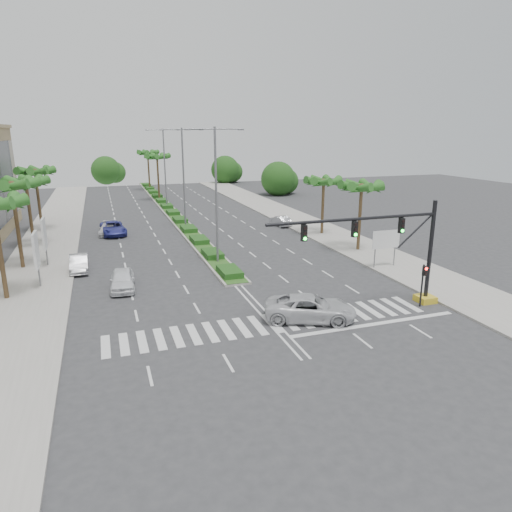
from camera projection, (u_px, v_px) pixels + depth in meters
The scene contains 26 objects.
ground at pixel (273, 323), 28.59m from camera, with size 160.00×160.00×0.00m, color #333335.
footpath_right at pixel (335, 237), 51.55m from camera, with size 6.00×120.00×0.15m, color gray.
footpath_left at pixel (42, 261), 42.09m from camera, with size 6.00×120.00×0.15m, color gray.
median at pixel (168, 209), 69.62m from camera, with size 2.20×75.00×0.20m, color gray.
median_grass at pixel (168, 208), 69.59m from camera, with size 1.80×75.00×0.04m, color #32521C.
signal_gantry at pixel (402, 257), 30.55m from camera, with size 12.60×1.20×7.20m.
pedestrian_signal at pixel (423, 278), 30.72m from camera, with size 0.28×0.36×3.00m.
direction_sign at pixel (386, 241), 39.43m from camera, with size 2.70×0.11×3.40m.
billboard_near at pixel (36, 251), 34.24m from camera, with size 0.18×2.10×4.35m.
billboard_far at pixel (44, 234), 39.71m from camera, with size 0.18×2.10×4.35m.
palm_left_mid at pixel (12, 188), 38.00m from camera, with size 4.57×4.68×7.95m.
palm_left_far at pixel (26, 184), 45.45m from camera, with size 4.57×4.68×7.35m.
palm_left_end at pixel (35, 174), 52.65m from camera, with size 4.57×4.68×7.75m.
palm_right_near at pixel (361, 189), 44.23m from camera, with size 4.57×4.68×7.05m.
palm_right_far at pixel (324, 183), 51.60m from camera, with size 4.57×4.68×6.75m.
palm_median_a at pixel (157, 158), 76.87m from camera, with size 4.57×4.68×8.05m.
palm_median_b at pixel (148, 154), 90.56m from camera, with size 4.57×4.68×8.05m.
streetlight_near at pixel (216, 189), 39.55m from camera, with size 5.10×0.25×12.00m.
streetlight_mid at pixel (183, 173), 54.15m from camera, with size 5.10×0.25×12.00m.
streetlight_far at pixel (165, 164), 68.75m from camera, with size 5.10×0.25×12.00m.
car_parked_a at pixel (123, 280), 34.56m from camera, with size 1.77×4.40×1.50m, color white.
car_parked_b at pixel (79, 263), 39.08m from camera, with size 1.48×4.23×1.39m, color #A5A4A9.
car_parked_c at pixel (113, 228), 52.73m from camera, with size 2.55×5.53×1.54m, color navy.
car_parked_d at pixel (108, 229), 52.95m from camera, with size 1.84×4.53×1.32m, color silver.
car_crossing at pixel (310, 308), 28.92m from camera, with size 2.67×5.78×1.61m, color silver.
car_right at pixel (281, 221), 57.75m from camera, with size 1.37×3.92×1.29m, color silver.
Camera 1 is at (-9.52, -24.69, 11.66)m, focal length 32.00 mm.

